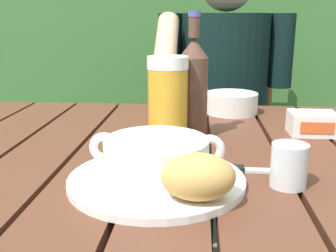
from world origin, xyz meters
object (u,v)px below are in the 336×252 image
(person_eating, at_px, (223,95))
(beer_bottle, at_px, (193,86))
(diner_bowl, at_px, (231,103))
(water_glass_small, at_px, (289,165))
(chair_near_diner, at_px, (219,139))
(beer_glass, at_px, (168,100))
(bread_roll, at_px, (198,177))
(soup_bowl, at_px, (156,157))
(table_knife, at_px, (242,170))
(serving_plate, at_px, (157,180))
(butter_tub, at_px, (313,123))

(person_eating, distance_m, beer_bottle, 0.61)
(diner_bowl, bearing_deg, water_glass_small, -84.09)
(chair_near_diner, distance_m, beer_glass, 0.91)
(bread_roll, distance_m, diner_bowl, 0.60)
(soup_bowl, bearing_deg, beer_bottle, 78.84)
(chair_near_diner, bearing_deg, bread_roll, -94.60)
(table_knife, bearing_deg, serving_plate, -157.22)
(beer_bottle, bearing_deg, table_knife, -66.79)
(person_eating, distance_m, beer_glass, 0.66)
(beer_glass, relative_size, butter_tub, 1.75)
(chair_near_diner, height_order, bread_roll, chair_near_diner)
(bread_roll, relative_size, butter_tub, 1.05)
(chair_near_diner, relative_size, soup_bowl, 4.39)
(bread_roll, xyz_separation_m, water_glass_small, (0.14, 0.08, -0.01))
(butter_tub, bearing_deg, beer_bottle, -171.96)
(bread_roll, height_order, beer_bottle, beer_bottle)
(person_eating, xyz_separation_m, bread_roll, (-0.09, -0.93, 0.06))
(chair_near_diner, xyz_separation_m, butter_tub, (0.17, -0.74, 0.27))
(water_glass_small, distance_m, table_knife, 0.09)
(person_eating, relative_size, table_knife, 7.33)
(person_eating, relative_size, butter_tub, 11.50)
(soup_bowl, xyz_separation_m, table_knife, (0.14, 0.06, -0.04))
(chair_near_diner, relative_size, butter_tub, 9.11)
(beer_bottle, bearing_deg, butter_tub, 8.04)
(water_glass_small, height_order, butter_tub, water_glass_small)
(bread_roll, height_order, butter_tub, bread_roll)
(chair_near_diner, distance_m, table_knife, 1.02)
(soup_bowl, height_order, diner_bowl, soup_bowl)
(butter_tub, bearing_deg, chair_near_diner, 102.98)
(water_glass_small, relative_size, diner_bowl, 0.48)
(beer_glass, height_order, table_knife, beer_glass)
(chair_near_diner, relative_size, bread_roll, 8.66)
(beer_bottle, bearing_deg, beer_glass, -136.05)
(person_eating, bearing_deg, bread_roll, -95.38)
(beer_bottle, distance_m, water_glass_small, 0.32)
(bread_roll, height_order, beer_glass, beer_glass)
(soup_bowl, xyz_separation_m, diner_bowl, (0.16, 0.51, -0.02))
(chair_near_diner, distance_m, water_glass_small, 1.08)
(person_eating, height_order, butter_tub, person_eating)
(person_eating, relative_size, diner_bowl, 8.31)
(beer_bottle, xyz_separation_m, butter_tub, (0.28, 0.04, -0.09))
(bread_roll, relative_size, beer_glass, 0.60)
(chair_near_diner, bearing_deg, water_glass_small, -87.12)
(person_eating, height_order, beer_glass, person_eating)
(person_eating, relative_size, water_glass_small, 17.22)
(serving_plate, relative_size, water_glass_small, 4.09)
(soup_bowl, height_order, butter_tub, soup_bowl)
(water_glass_small, bearing_deg, table_knife, 139.94)
(person_eating, height_order, diner_bowl, person_eating)
(person_eating, distance_m, serving_plate, 0.87)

